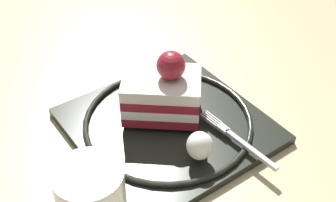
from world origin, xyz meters
name	(u,v)px	position (x,y,z in m)	size (l,w,h in m)	color
ground_plane	(153,131)	(0.00, 0.00, 0.00)	(2.40, 2.40, 0.00)	tan
dessert_plate	(168,124)	(0.01, 0.02, 0.01)	(0.25, 0.25, 0.02)	black
cake_slice	(163,92)	(-0.01, 0.02, 0.05)	(0.12, 0.12, 0.09)	maroon
whipped_cream_dollop	(200,146)	(0.09, 0.01, 0.04)	(0.03, 0.03, 0.04)	white
fork	(235,138)	(0.09, 0.06, 0.02)	(0.13, 0.01, 0.00)	silver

